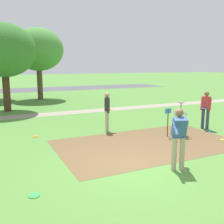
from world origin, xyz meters
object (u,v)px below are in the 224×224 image
object	(u,v)px
frisbee_mid_grass	(34,196)
player_waiting_left	(107,110)
player_foreground_watching	(179,135)
tree_mid_left	(38,50)
tree_near_left	(4,50)
frisbee_by_tee	(36,136)
frisbee_far_left	(210,132)
frisbee_near_basket	(223,140)
disc_golf_basket	(179,118)
player_throwing	(206,108)

from	to	relation	value
frisbee_mid_grass	player_waiting_left	bearing A→B (deg)	49.67
player_foreground_watching	tree_mid_left	world-z (taller)	tree_mid_left
tree_near_left	frisbee_mid_grass	bearing A→B (deg)	-91.19
player_foreground_watching	frisbee_mid_grass	bearing A→B (deg)	177.18
frisbee_by_tee	frisbee_far_left	distance (m)	7.38
player_foreground_watching	frisbee_near_basket	xyz separation A→B (m)	(3.48, 1.56, -0.98)
player_waiting_left	tree_mid_left	size ratio (longest dim) A/B	0.29
frisbee_by_tee	tree_mid_left	world-z (taller)	tree_mid_left
disc_golf_basket	tree_near_left	bearing A→B (deg)	123.05
frisbee_near_basket	player_throwing	bearing A→B (deg)	67.19
player_throwing	frisbee_mid_grass	bearing A→B (deg)	-159.34
disc_golf_basket	tree_mid_left	bearing A→B (deg)	101.90
player_foreground_watching	player_waiting_left	size ratio (longest dim) A/B	1.00
frisbee_by_tee	frisbee_near_basket	bearing A→B (deg)	-28.99
frisbee_by_tee	player_foreground_watching	bearing A→B (deg)	-59.90
player_foreground_watching	frisbee_mid_grass	size ratio (longest dim) A/B	6.65
frisbee_by_tee	frisbee_far_left	bearing A→B (deg)	-19.22
disc_golf_basket	player_waiting_left	world-z (taller)	player_waiting_left
disc_golf_basket	player_throwing	xyz separation A→B (m)	(1.82, 0.39, 0.21)
player_foreground_watching	tree_mid_left	bearing A→B (deg)	92.17
player_foreground_watching	frisbee_near_basket	world-z (taller)	player_foreground_watching
player_foreground_watching	frisbee_far_left	size ratio (longest dim) A/B	8.32
player_foreground_watching	tree_near_left	size ratio (longest dim) A/B	0.32
player_foreground_watching	frisbee_by_tee	distance (m)	6.02
player_foreground_watching	player_throwing	world-z (taller)	same
player_waiting_left	player_throwing	bearing A→B (deg)	-19.25
disc_golf_basket	player_foreground_watching	world-z (taller)	player_foreground_watching
tree_mid_left	player_foreground_watching	bearing A→B (deg)	-87.83
player_waiting_left	tree_near_left	size ratio (longest dim) A/B	0.32
player_throwing	frisbee_far_left	world-z (taller)	player_throwing
player_foreground_watching	player_waiting_left	xyz separation A→B (m)	(-0.02, 4.66, -0.02)
disc_golf_basket	player_throwing	bearing A→B (deg)	12.07
frisbee_near_basket	player_foreground_watching	bearing A→B (deg)	-155.84
player_foreground_watching	frisbee_mid_grass	distance (m)	3.95
player_foreground_watching	frisbee_near_basket	size ratio (longest dim) A/B	8.46
frisbee_by_tee	tree_near_left	size ratio (longest dim) A/B	0.04
disc_golf_basket	frisbee_near_basket	world-z (taller)	disc_golf_basket
player_throwing	tree_near_left	xyz separation A→B (m)	(-7.75, 8.72, 2.76)
player_throwing	player_waiting_left	bearing A→B (deg)	160.75
player_throwing	frisbee_by_tee	distance (m)	7.47
frisbee_by_tee	frisbee_far_left	xyz separation A→B (m)	(6.97, -2.43, 0.00)
player_foreground_watching	frisbee_far_left	xyz separation A→B (m)	(3.99, 2.71, -0.98)
player_waiting_left	frisbee_by_tee	size ratio (longest dim) A/B	8.01
disc_golf_basket	frisbee_near_basket	xyz separation A→B (m)	(1.13, -1.25, -0.74)
frisbee_near_basket	frisbee_far_left	world-z (taller)	same
disc_golf_basket	frisbee_far_left	size ratio (longest dim) A/B	6.76
frisbee_near_basket	frisbee_far_left	bearing A→B (deg)	66.41
frisbee_near_basket	tree_near_left	xyz separation A→B (m)	(-7.06, 10.36, 3.71)
frisbee_mid_grass	tree_near_left	xyz separation A→B (m)	(0.24, 11.73, 3.71)
tree_near_left	tree_mid_left	size ratio (longest dim) A/B	0.91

